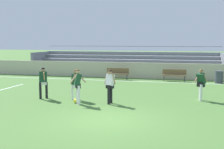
% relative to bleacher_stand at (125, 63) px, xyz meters
% --- Properties ---
extents(ground_plane, '(160.00, 160.00, 0.00)m').
position_rel_bleacher_stand_xyz_m(ground_plane, '(2.54, -15.91, -1.07)').
color(ground_plane, '#477033').
extents(field_line_sideline, '(44.00, 0.12, 0.01)m').
position_rel_bleacher_stand_xyz_m(field_line_sideline, '(2.54, -4.56, -1.07)').
color(field_line_sideline, white).
rests_on(field_line_sideline, ground).
extents(field_line_penalty_mark, '(0.12, 4.40, 0.01)m').
position_rel_bleacher_stand_xyz_m(field_line_penalty_mark, '(-5.82, -10.13, -1.07)').
color(field_line_penalty_mark, white).
rests_on(field_line_penalty_mark, ground).
extents(sideline_wall, '(48.00, 0.16, 1.29)m').
position_rel_bleacher_stand_xyz_m(sideline_wall, '(2.54, -2.58, -0.43)').
color(sideline_wall, beige).
rests_on(sideline_wall, ground).
extents(bleacher_stand, '(17.12, 4.05, 2.57)m').
position_rel_bleacher_stand_xyz_m(bleacher_stand, '(0.00, 0.00, 0.00)').
color(bleacher_stand, '#B2B2B7').
rests_on(bleacher_stand, ground).
extents(bench_centre_sideline, '(1.80, 0.40, 0.90)m').
position_rel_bleacher_stand_xyz_m(bench_centre_sideline, '(0.11, -3.71, -0.53)').
color(bench_centre_sideline, brown).
rests_on(bench_centre_sideline, ground).
extents(bench_near_wall_gap, '(1.80, 0.40, 0.90)m').
position_rel_bleacher_stand_xyz_m(bench_near_wall_gap, '(4.58, -3.71, -0.53)').
color(bench_near_wall_gap, brown).
rests_on(bench_near_wall_gap, ground).
extents(trash_bin, '(0.58, 0.58, 0.90)m').
position_rel_bleacher_stand_xyz_m(trash_bin, '(7.78, -4.03, -0.62)').
color(trash_bin, '#3D424C').
rests_on(trash_bin, ground).
extents(player_dark_deep_cover, '(0.49, 0.63, 1.61)m').
position_rel_bleacher_stand_xyz_m(player_dark_deep_cover, '(-0.10, -12.44, -0.12)').
color(player_dark_deep_cover, white).
rests_on(player_dark_deep_cover, ground).
extents(player_white_overlapping, '(0.56, 0.49, 1.69)m').
position_rel_bleacher_stand_xyz_m(player_white_overlapping, '(1.87, -12.90, -0.06)').
color(player_white_overlapping, black).
rests_on(player_white_overlapping, ground).
extents(player_dark_pressing_high, '(0.46, 0.60, 1.68)m').
position_rel_bleacher_stand_xyz_m(player_dark_pressing_high, '(-1.90, -12.51, -0.07)').
color(player_dark_pressing_high, black).
rests_on(player_dark_pressing_high, ground).
extents(player_dark_trailing_run, '(0.75, 0.51, 1.72)m').
position_rel_bleacher_stand_xyz_m(player_dark_trailing_run, '(0.38, -13.37, -0.04)').
color(player_dark_trailing_run, white).
rests_on(player_dark_trailing_run, ground).
extents(player_dark_wide_left, '(0.69, 0.52, 1.64)m').
position_rel_bleacher_stand_xyz_m(player_dark_wide_left, '(6.22, -10.98, -0.10)').
color(player_dark_wide_left, white).
rests_on(player_dark_wide_left, ground).
extents(soccer_ball, '(0.22, 0.22, 0.22)m').
position_rel_bleacher_stand_xyz_m(soccer_ball, '(0.18, -13.19, -0.96)').
color(soccer_ball, yellow).
rests_on(soccer_ball, ground).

